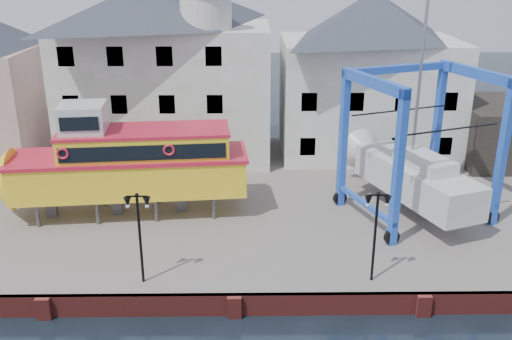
{
  "coord_description": "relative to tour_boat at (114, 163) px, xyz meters",
  "views": [
    {
      "loc": [
        0.65,
        -20.46,
        14.36
      ],
      "look_at": [
        1.0,
        7.0,
        4.0
      ],
      "focal_mm": 40.0,
      "sensor_mm": 36.0,
      "label": 1
    }
  ],
  "objects": [
    {
      "name": "ground",
      "position": [
        6.58,
        -8.24,
        -3.94
      ],
      "size": [
        140.0,
        140.0,
        0.0
      ],
      "primitive_type": "plane",
      "color": "black",
      "rests_on": "ground"
    },
    {
      "name": "hardstanding",
      "position": [
        6.58,
        2.76,
        -3.44
      ],
      "size": [
        44.0,
        22.0,
        1.0
      ],
      "primitive_type": "cube",
      "color": "slate",
      "rests_on": "ground"
    },
    {
      "name": "quay_wall",
      "position": [
        6.58,
        -8.14,
        -3.44
      ],
      "size": [
        44.0,
        0.47,
        1.0
      ],
      "color": "maroon",
      "rests_on": "ground"
    },
    {
      "name": "building_white_main",
      "position": [
        1.71,
        10.15,
        3.4
      ],
      "size": [
        14.0,
        8.3,
        14.0
      ],
      "color": "beige",
      "rests_on": "hardstanding"
    },
    {
      "name": "building_white_right",
      "position": [
        15.58,
        10.75,
        2.66
      ],
      "size": [
        12.0,
        8.0,
        11.2
      ],
      "color": "beige",
      "rests_on": "hardstanding"
    },
    {
      "name": "lamp_post_left",
      "position": [
        2.58,
        -7.04,
        0.23
      ],
      "size": [
        1.12,
        0.32,
        4.2
      ],
      "color": "black",
      "rests_on": "hardstanding"
    },
    {
      "name": "lamp_post_right",
      "position": [
        12.58,
        -7.04,
        0.23
      ],
      "size": [
        1.12,
        0.32,
        4.2
      ],
      "color": "black",
      "rests_on": "hardstanding"
    },
    {
      "name": "tour_boat",
      "position": [
        0.0,
        0.0,
        0.0
      ],
      "size": [
        14.57,
        4.72,
        6.24
      ],
      "rotation": [
        0.0,
        0.0,
        0.09
      ],
      "color": "#59595E",
      "rests_on": "hardstanding"
    },
    {
      "name": "travel_lift",
      "position": [
        15.92,
        0.62,
        -0.43
      ],
      "size": [
        8.52,
        10.24,
        15.09
      ],
      "rotation": [
        0.0,
        0.0,
        0.36
      ],
      "color": "blue",
      "rests_on": "hardstanding"
    }
  ]
}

